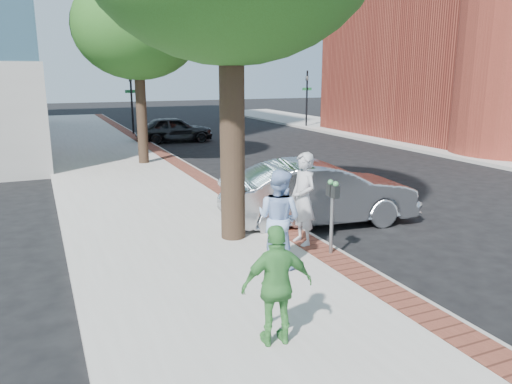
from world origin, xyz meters
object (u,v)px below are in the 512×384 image
parking_meter (332,202)px  person_green (277,285)px  person_officer (279,218)px  person_gray (303,199)px  sedan_silver (319,193)px  bg_car (174,129)px

parking_meter → person_green: size_ratio=0.91×
parking_meter → person_officer: bearing=-175.0°
person_gray → sedan_silver: size_ratio=0.41×
parking_meter → person_officer: size_ratio=0.82×
parking_meter → person_gray: size_ratio=0.77×
person_gray → person_officer: bearing=-53.3°
person_gray → person_green: (-2.22, -3.32, -0.15)m
parking_meter → person_green: person_green is taller
person_gray → sedan_silver: 2.01m
person_gray → bg_car: 17.76m
person_officer → sedan_silver: bearing=-76.5°
parking_meter → person_green: bearing=-133.5°
sedan_silver → bg_car: 16.16m
sedan_silver → bg_car: size_ratio=1.16×
parking_meter → sedan_silver: bearing=64.8°
person_gray → bg_car: (1.91, 17.66, -0.42)m
parking_meter → sedan_silver: parking_meter is taller
parking_meter → bg_car: bearing=84.7°
parking_meter → person_green: (-2.44, -2.57, -0.25)m
parking_meter → bg_car: 18.49m
person_green → sedan_silver: bearing=-117.7°
parking_meter → sedan_silver: (1.06, 2.26, -0.43)m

